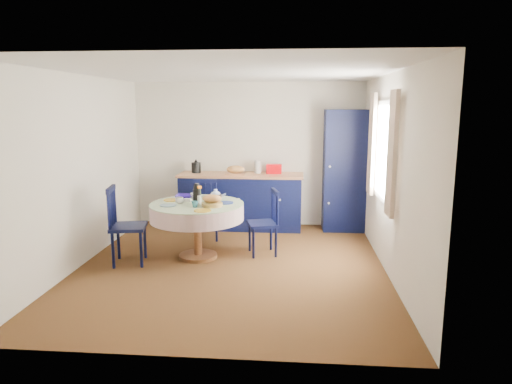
{
  "coord_description": "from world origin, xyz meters",
  "views": [
    {
      "loc": [
        0.8,
        -5.72,
        2.09
      ],
      "look_at": [
        0.31,
        0.2,
        0.97
      ],
      "focal_mm": 32.0,
      "sensor_mm": 36.0,
      "label": 1
    }
  ],
  "objects_px": {
    "chair_far": "(205,209)",
    "mug_c": "(217,198)",
    "pantry_cabinet": "(345,171)",
    "mug_a": "(180,200)",
    "chair_left": "(125,225)",
    "chair_right": "(265,222)",
    "dining_table": "(198,212)",
    "mug_b": "(195,204)",
    "cobalt_bowl": "(184,197)",
    "kitchen_counter": "(241,200)",
    "mug_d": "(193,196)"
  },
  "relations": [
    {
      "from": "chair_right",
      "to": "mug_c",
      "type": "relative_size",
      "value": 7.43
    },
    {
      "from": "pantry_cabinet",
      "to": "cobalt_bowl",
      "type": "distance_m",
      "value": 2.82
    },
    {
      "from": "chair_right",
      "to": "cobalt_bowl",
      "type": "height_order",
      "value": "chair_right"
    },
    {
      "from": "pantry_cabinet",
      "to": "chair_left",
      "type": "distance_m",
      "value": 3.72
    },
    {
      "from": "chair_left",
      "to": "chair_far",
      "type": "height_order",
      "value": "chair_left"
    },
    {
      "from": "mug_b",
      "to": "mug_c",
      "type": "distance_m",
      "value": 0.49
    },
    {
      "from": "dining_table",
      "to": "chair_right",
      "type": "relative_size",
      "value": 1.38
    },
    {
      "from": "chair_left",
      "to": "mug_d",
      "type": "height_order",
      "value": "chair_left"
    },
    {
      "from": "kitchen_counter",
      "to": "pantry_cabinet",
      "type": "height_order",
      "value": "pantry_cabinet"
    },
    {
      "from": "mug_a",
      "to": "mug_d",
      "type": "bearing_deg",
      "value": 72.22
    },
    {
      "from": "kitchen_counter",
      "to": "mug_d",
      "type": "bearing_deg",
      "value": -111.15
    },
    {
      "from": "chair_left",
      "to": "chair_right",
      "type": "xyz_separation_m",
      "value": [
        1.84,
        0.55,
        -0.06
      ]
    },
    {
      "from": "dining_table",
      "to": "chair_left",
      "type": "bearing_deg",
      "value": -161.84
    },
    {
      "from": "pantry_cabinet",
      "to": "chair_far",
      "type": "distance_m",
      "value": 2.43
    },
    {
      "from": "mug_a",
      "to": "mug_b",
      "type": "xyz_separation_m",
      "value": [
        0.26,
        -0.22,
        -0.0
      ]
    },
    {
      "from": "kitchen_counter",
      "to": "chair_far",
      "type": "relative_size",
      "value": 2.27
    },
    {
      "from": "chair_far",
      "to": "mug_c",
      "type": "height_order",
      "value": "chair_far"
    },
    {
      "from": "chair_left",
      "to": "chair_far",
      "type": "distance_m",
      "value": 1.52
    },
    {
      "from": "pantry_cabinet",
      "to": "mug_a",
      "type": "bearing_deg",
      "value": -144.98
    },
    {
      "from": "chair_far",
      "to": "dining_table",
      "type": "bearing_deg",
      "value": -95.27
    },
    {
      "from": "pantry_cabinet",
      "to": "mug_b",
      "type": "height_order",
      "value": "pantry_cabinet"
    },
    {
      "from": "dining_table",
      "to": "mug_b",
      "type": "bearing_deg",
      "value": -85.09
    },
    {
      "from": "kitchen_counter",
      "to": "chair_far",
      "type": "bearing_deg",
      "value": -124.34
    },
    {
      "from": "mug_a",
      "to": "mug_b",
      "type": "bearing_deg",
      "value": -39.81
    },
    {
      "from": "chair_left",
      "to": "cobalt_bowl",
      "type": "xyz_separation_m",
      "value": [
        0.68,
        0.56,
        0.28
      ]
    },
    {
      "from": "chair_far",
      "to": "mug_d",
      "type": "xyz_separation_m",
      "value": [
        -0.04,
        -0.64,
        0.34
      ]
    },
    {
      "from": "chair_far",
      "to": "mug_d",
      "type": "bearing_deg",
      "value": -104.06
    },
    {
      "from": "mug_c",
      "to": "chair_far",
      "type": "bearing_deg",
      "value": 113.01
    },
    {
      "from": "pantry_cabinet",
      "to": "chair_left",
      "type": "bearing_deg",
      "value": -147.85
    },
    {
      "from": "dining_table",
      "to": "mug_c",
      "type": "relative_size",
      "value": 10.24
    },
    {
      "from": "chair_left",
      "to": "cobalt_bowl",
      "type": "bearing_deg",
      "value": -61.15
    },
    {
      "from": "dining_table",
      "to": "mug_b",
      "type": "xyz_separation_m",
      "value": [
        0.02,
        -0.25,
        0.16
      ]
    },
    {
      "from": "chair_left",
      "to": "cobalt_bowl",
      "type": "distance_m",
      "value": 0.92
    },
    {
      "from": "dining_table",
      "to": "chair_left",
      "type": "relative_size",
      "value": 1.22
    },
    {
      "from": "mug_b",
      "to": "kitchen_counter",
      "type": "bearing_deg",
      "value": 78.57
    },
    {
      "from": "chair_far",
      "to": "mug_b",
      "type": "height_order",
      "value": "chair_far"
    },
    {
      "from": "chair_far",
      "to": "mug_b",
      "type": "relative_size",
      "value": 10.35
    },
    {
      "from": "chair_far",
      "to": "mug_c",
      "type": "xyz_separation_m",
      "value": [
        0.33,
        -0.77,
        0.35
      ]
    },
    {
      "from": "pantry_cabinet",
      "to": "chair_left",
      "type": "height_order",
      "value": "pantry_cabinet"
    },
    {
      "from": "chair_far",
      "to": "chair_right",
      "type": "xyz_separation_m",
      "value": [
        1.0,
        -0.71,
        -0.0
      ]
    },
    {
      "from": "kitchen_counter",
      "to": "mug_b",
      "type": "bearing_deg",
      "value": -100.92
    },
    {
      "from": "mug_a",
      "to": "mug_b",
      "type": "relative_size",
      "value": 1.22
    },
    {
      "from": "chair_far",
      "to": "chair_right",
      "type": "relative_size",
      "value": 1.01
    },
    {
      "from": "dining_table",
      "to": "chair_right",
      "type": "height_order",
      "value": "dining_table"
    },
    {
      "from": "pantry_cabinet",
      "to": "chair_right",
      "type": "relative_size",
      "value": 2.18
    },
    {
      "from": "dining_table",
      "to": "chair_far",
      "type": "relative_size",
      "value": 1.37
    },
    {
      "from": "dining_table",
      "to": "cobalt_bowl",
      "type": "bearing_deg",
      "value": 133.2
    },
    {
      "from": "chair_left",
      "to": "mug_a",
      "type": "relative_size",
      "value": 9.47
    },
    {
      "from": "mug_a",
      "to": "dining_table",
      "type": "bearing_deg",
      "value": 8.76
    },
    {
      "from": "dining_table",
      "to": "mug_a",
      "type": "height_order",
      "value": "dining_table"
    }
  ]
}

